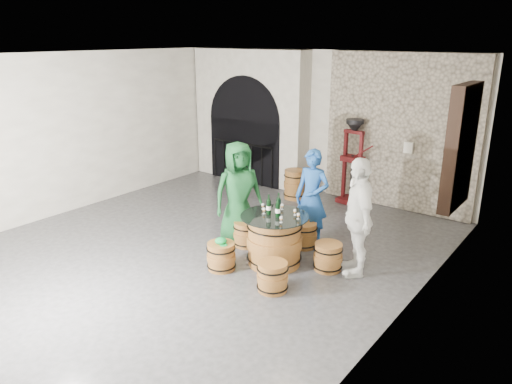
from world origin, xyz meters
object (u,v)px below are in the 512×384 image
Objects in this scene: barrel_table at (274,240)px; side_barrel at (295,184)px; barrel_stool_far at (304,235)px; barrel_stool_near_right at (273,277)px; person_green at (238,193)px; person_blue at (312,198)px; wine_bottle_left at (269,206)px; corking_press at (353,155)px; wine_bottle_right at (279,205)px; barrel_stool_near_left at (221,256)px; barrel_stool_right at (328,257)px; barrel_stool_left at (246,234)px; wine_bottle_center at (278,209)px; person_white at (358,217)px.

barrel_table reaches higher than side_barrel.
barrel_stool_near_right is at bearing -74.22° from barrel_stool_far.
person_green reaches higher than person_blue.
person_green is at bearing 157.85° from wine_bottle_left.
barrel_table is 0.64× the size of person_blue.
corking_press reaches higher than person_green.
barrel_table is at bearing -76.28° from wine_bottle_right.
barrel_stool_far is 1.63m from barrel_stool_near_right.
barrel_stool_near_right and barrel_stool_near_left have the same top height.
barrel_stool_far is at bearing 145.84° from barrel_stool_right.
barrel_stool_left is 1.18m from wine_bottle_center.
corking_press is (-0.35, 3.29, 0.11)m from wine_bottle_right.
corking_press reaches higher than wine_bottle_center.
corking_press is at bearing 99.17° from barrel_stool_far.
person_green is 1.27m from person_blue.
person_blue is at bearing 42.68° from barrel_stool_left.
corking_press is at bearing 96.11° from wine_bottle_right.
barrel_stool_far is at bearing -53.62° from side_barrel.
wine_bottle_center reaches higher than barrel_stool_near_left.
person_blue reaches higher than side_barrel.
corking_press reaches higher than barrel_stool_near_left.
wine_bottle_center is at bearing -61.88° from side_barrel.
person_blue is at bearing 88.12° from barrel_table.
barrel_stool_near_right is (0.47, -0.71, -0.19)m from barrel_table.
wine_bottle_left reaches higher than side_barrel.
side_barrel is (-1.49, 2.80, -0.63)m from wine_bottle_right.
barrel_stool_near_left is 3.74m from side_barrel.
wine_bottle_right is (-0.82, -0.18, 0.74)m from barrel_stool_right.
barrel_table is 0.88m from barrel_stool_right.
barrel_stool_near_right is 1.56m from person_white.
wine_bottle_left is at bearing 56.73° from barrel_stool_near_left.
wine_bottle_right is at bearing 60.47° from wine_bottle_left.
corking_press is (-1.17, 3.11, 0.85)m from barrel_stool_right.
barrel_stool_near_right is 1.19m from wine_bottle_left.
person_green is at bearing 115.07° from barrel_stool_near_left.
wine_bottle_center is at bearing 120.11° from barrel_stool_near_right.
barrel_stool_far is 1.00× the size of barrel_stool_near_right.
person_green is (-0.48, 1.03, 0.68)m from barrel_stool_near_left.
person_blue is (0.01, 0.21, 0.63)m from barrel_stool_far.
barrel_stool_near_left is 4.19m from corking_press.
barrel_stool_far is 2.76m from corking_press.
wine_bottle_right is at bearing -74.12° from person_green.
barrel_stool_left is 0.98m from barrel_stool_near_left.
wine_bottle_right is (-0.51, 0.87, 0.74)m from barrel_stool_near_right.
person_green reaches higher than barrel_stool_left.
barrel_table is 0.88m from barrel_stool_near_left.
barrel_table is at bearing -156.45° from barrel_stool_right.
barrel_stool_far and barrel_stool_right have the same top height.
barrel_stool_left is 3.29m from corking_press.
side_barrel is at bearing 105.03° from barrel_stool_near_left.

